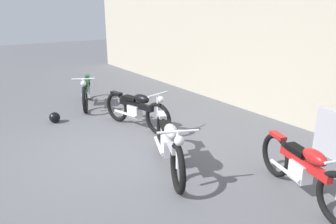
% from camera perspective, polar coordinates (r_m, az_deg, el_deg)
% --- Properties ---
extents(ground_plane, '(40.00, 40.00, 0.00)m').
position_cam_1_polar(ground_plane, '(6.20, -7.87, -6.48)').
color(ground_plane, '#56565B').
extents(building_wall, '(18.00, 0.30, 3.53)m').
position_cam_1_polar(building_wall, '(8.18, 17.27, 11.70)').
color(building_wall, '#B2A893').
rests_on(building_wall, ground_plane).
extents(stone_marker, '(0.65, 0.27, 0.85)m').
position_cam_1_polar(stone_marker, '(6.41, 27.13, -3.47)').
color(stone_marker, '#9E9EA3').
rests_on(stone_marker, ground_plane).
extents(helmet, '(0.25, 0.25, 0.25)m').
position_cam_1_polar(helmet, '(7.91, -19.26, -0.91)').
color(helmet, black).
rests_on(helmet, ground_plane).
extents(motorcycle_black, '(1.94, 0.73, 0.89)m').
position_cam_1_polar(motorcycle_black, '(7.09, -5.50, 0.50)').
color(motorcycle_black, black).
rests_on(motorcycle_black, ground_plane).
extents(motorcycle_red, '(1.90, 0.82, 0.89)m').
position_cam_1_polar(motorcycle_red, '(4.89, 22.77, -9.30)').
color(motorcycle_red, black).
rests_on(motorcycle_red, ground_plane).
extents(motorcycle_silver, '(1.96, 1.02, 0.95)m').
position_cam_1_polar(motorcycle_silver, '(5.23, 0.16, -5.64)').
color(motorcycle_silver, black).
rests_on(motorcycle_silver, ground_plane).
extents(motorcycle_green, '(1.84, 0.98, 0.89)m').
position_cam_1_polar(motorcycle_green, '(8.92, -14.14, 3.70)').
color(motorcycle_green, black).
rests_on(motorcycle_green, ground_plane).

